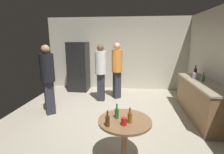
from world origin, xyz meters
The scene contains 15 objects.
ground_plane centered at (0.00, 0.00, -0.05)m, with size 5.20×5.20×0.10m, color #B2A893.
wall_back centered at (0.00, 2.63, 1.35)m, with size 5.32×0.06×2.70m, color beige.
refrigerator centered at (-1.40, 2.20, 0.90)m, with size 0.70×0.68×1.80m.
kitchen_counter centered at (2.28, 0.33, 0.45)m, with size 0.64×2.14×0.90m.
kettle centered at (2.23, 0.75, 0.97)m, with size 0.24×0.17×0.18m.
wine_bottle_on_counter centered at (2.29, 0.98, 1.02)m, with size 0.08×0.08×0.31m.
beer_bottle_on_counter centered at (2.27, 0.39, 0.98)m, with size 0.06×0.06×0.23m.
foreground_table centered at (0.45, -1.47, 0.63)m, with size 0.80×0.80×0.73m.
beer_bottle_amber centered at (0.52, -1.55, 0.82)m, with size 0.06×0.06×0.23m.
beer_bottle_brown centered at (0.22, -1.68, 0.82)m, with size 0.06×0.06×0.23m.
beer_bottle_green centered at (0.32, -1.43, 0.82)m, with size 0.06×0.06×0.23m.
plastic_cup_red centered at (0.44, -1.63, 0.79)m, with size 0.08×0.08×0.11m, color red.
person_in_white_shirt centered at (-0.39, 1.18, 1.03)m, with size 0.35×0.35×1.76m.
person_in_orange_shirt centered at (0.09, 1.48, 1.06)m, with size 0.48×0.48×1.80m.
person_in_black_shirt centered at (-1.53, 0.08, 1.04)m, with size 0.48×0.48×1.78m.
Camera 1 is at (0.51, -3.76, 1.92)m, focal length 26.79 mm.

